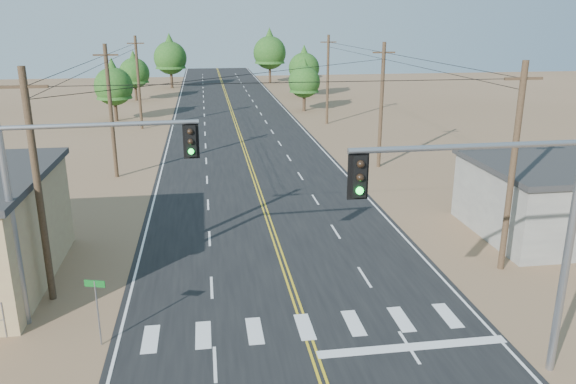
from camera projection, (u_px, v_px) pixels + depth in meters
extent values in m
cube|color=black|center=(254.00, 178.00, 43.09)|extent=(15.00, 200.00, 0.02)
cylinder|color=gray|center=(4.00, 320.00, 21.40)|extent=(0.06, 0.06, 1.50)
cylinder|color=#4C3826|center=(38.00, 190.00, 23.12)|extent=(0.30, 0.30, 10.00)
cube|color=#4C3826|center=(24.00, 87.00, 21.87)|extent=(1.80, 0.12, 0.12)
cylinder|color=#4C3826|center=(111.00, 112.00, 42.01)|extent=(0.30, 0.30, 10.00)
cube|color=#4C3826|center=(106.00, 55.00, 40.76)|extent=(1.80, 0.12, 0.12)
cylinder|color=#4C3826|center=(139.00, 83.00, 60.90)|extent=(0.30, 0.30, 10.00)
cube|color=#4C3826|center=(136.00, 43.00, 59.65)|extent=(1.80, 0.12, 0.12)
cylinder|color=#4C3826|center=(512.00, 170.00, 26.09)|extent=(0.30, 0.30, 10.00)
cube|color=#4C3826|center=(524.00, 79.00, 24.85)|extent=(1.80, 0.12, 0.12)
cylinder|color=#4C3826|center=(381.00, 106.00, 44.98)|extent=(0.30, 0.30, 10.00)
cube|color=#4C3826|center=(384.00, 52.00, 43.74)|extent=(1.80, 0.12, 0.12)
cylinder|color=#4C3826|center=(328.00, 80.00, 63.87)|extent=(0.30, 0.30, 10.00)
cube|color=#4C3826|center=(328.00, 42.00, 62.62)|extent=(1.80, 0.12, 0.12)
cylinder|color=gray|center=(14.00, 232.00, 21.48)|extent=(0.27, 0.27, 7.84)
cylinder|color=gray|center=(101.00, 125.00, 20.94)|extent=(7.20, 0.49, 0.18)
cube|color=black|center=(191.00, 140.00, 21.75)|extent=(0.41, 0.35, 1.23)
sphere|color=black|center=(190.00, 132.00, 21.44)|extent=(0.22, 0.22, 0.22)
sphere|color=black|center=(191.00, 142.00, 21.56)|extent=(0.22, 0.22, 0.22)
sphere|color=#0CE533|center=(191.00, 152.00, 21.67)|extent=(0.22, 0.22, 0.22)
cylinder|color=gray|center=(566.00, 264.00, 18.48)|extent=(0.27, 0.27, 8.00)
cylinder|color=gray|center=(471.00, 146.00, 16.67)|extent=(7.56, 0.30, 0.18)
cube|color=black|center=(358.00, 176.00, 16.35)|extent=(0.41, 0.35, 1.26)
sphere|color=black|center=(361.00, 164.00, 16.04)|extent=(0.23, 0.23, 0.23)
sphere|color=black|center=(360.00, 177.00, 16.16)|extent=(0.23, 0.23, 0.23)
sphere|color=#0CE533|center=(360.00, 191.00, 16.28)|extent=(0.23, 0.23, 0.23)
cylinder|color=gray|center=(98.00, 313.00, 20.74)|extent=(0.06, 0.06, 2.64)
cube|color=#0C5A1B|center=(95.00, 284.00, 20.38)|extent=(0.77, 0.26, 0.26)
cylinder|color=#3F2D1E|center=(116.00, 110.00, 66.70)|extent=(0.43, 0.43, 2.67)
cone|color=#1A4F16|center=(113.00, 78.00, 65.60)|extent=(4.16, 4.16, 4.75)
sphere|color=#1A4F16|center=(114.00, 86.00, 65.89)|extent=(4.45, 4.45, 4.45)
cylinder|color=#3F2D1E|center=(136.00, 92.00, 83.30)|extent=(0.40, 0.40, 2.64)
cone|color=#1A4F16|center=(134.00, 66.00, 82.21)|extent=(4.10, 4.10, 4.68)
sphere|color=#1A4F16|center=(134.00, 73.00, 82.49)|extent=(4.39, 4.39, 4.39)
cylinder|color=#3F2D1E|center=(171.00, 78.00, 98.24)|extent=(0.48, 0.48, 3.38)
cone|color=#1A4F16|center=(170.00, 51.00, 96.85)|extent=(5.25, 5.25, 6.01)
sphere|color=#1A4F16|center=(170.00, 58.00, 97.21)|extent=(5.63, 5.63, 5.63)
cylinder|color=#3F2D1E|center=(304.00, 101.00, 74.03)|extent=(0.42, 0.42, 2.49)
cone|color=#1A4F16|center=(304.00, 75.00, 73.00)|extent=(3.88, 3.88, 4.43)
sphere|color=#1A4F16|center=(304.00, 82.00, 73.27)|extent=(4.15, 4.15, 4.15)
cylinder|color=#3F2D1E|center=(304.00, 87.00, 87.49)|extent=(0.40, 0.40, 2.85)
cone|color=#1A4F16|center=(304.00, 61.00, 86.32)|extent=(4.44, 4.44, 5.07)
sphere|color=#1A4F16|center=(304.00, 68.00, 86.62)|extent=(4.75, 4.75, 4.75)
cylinder|color=#3F2D1E|center=(270.00, 73.00, 105.74)|extent=(0.47, 0.47, 3.65)
cone|color=#1A4F16|center=(270.00, 45.00, 104.23)|extent=(5.68, 5.68, 6.49)
sphere|color=#1A4F16|center=(270.00, 53.00, 104.62)|extent=(6.09, 6.09, 6.09)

